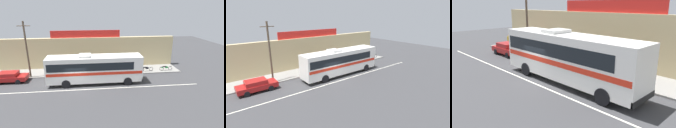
% 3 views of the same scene
% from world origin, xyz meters
% --- Properties ---
extents(ground_plane, '(70.00, 70.00, 0.00)m').
position_xyz_m(ground_plane, '(0.00, 0.00, 0.00)').
color(ground_plane, '#3A3A3D').
extents(sidewalk_slab, '(30.00, 3.60, 0.14)m').
position_xyz_m(sidewalk_slab, '(0.00, 5.20, 0.07)').
color(sidewalk_slab, gray).
rests_on(sidewalk_slab, ground_plane).
extents(storefront_facade, '(30.00, 0.70, 4.80)m').
position_xyz_m(storefront_facade, '(0.00, 7.35, 2.40)').
color(storefront_facade, tan).
rests_on(storefront_facade, ground_plane).
extents(storefront_billboard, '(10.46, 0.12, 1.10)m').
position_xyz_m(storefront_billboard, '(1.12, 7.35, 5.35)').
color(storefront_billboard, red).
rests_on(storefront_billboard, storefront_facade).
extents(road_center_stripe, '(30.00, 0.14, 0.01)m').
position_xyz_m(road_center_stripe, '(0.00, -0.80, 0.00)').
color(road_center_stripe, silver).
rests_on(road_center_stripe, ground_plane).
extents(intercity_bus, '(11.68, 2.60, 3.78)m').
position_xyz_m(intercity_bus, '(2.20, 1.02, 2.07)').
color(intercity_bus, white).
rests_on(intercity_bus, ground_plane).
extents(parked_car, '(4.28, 1.86, 1.37)m').
position_xyz_m(parked_car, '(-8.65, 2.51, 0.74)').
color(parked_car, maroon).
rests_on(parked_car, ground_plane).
extents(utility_pole, '(1.60, 0.22, 7.49)m').
position_xyz_m(utility_pole, '(-6.46, 3.72, 4.02)').
color(utility_pole, brown).
rests_on(utility_pole, sidewalk_slab).
extents(pedestrian_near_shop, '(0.30, 0.48, 1.67)m').
position_xyz_m(pedestrian_near_shop, '(-12.07, 4.68, 1.11)').
color(pedestrian_near_shop, black).
rests_on(pedestrian_near_shop, sidewalk_slab).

